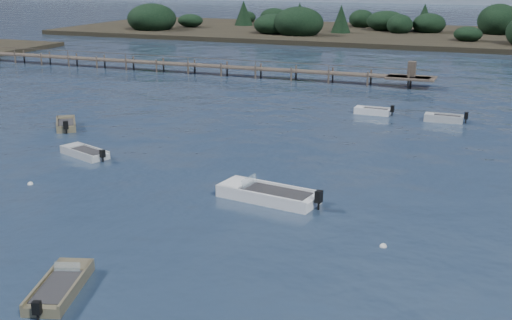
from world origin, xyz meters
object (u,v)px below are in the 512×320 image
at_px(tender_far_white, 372,112).
at_px(dinghy_mid_grey, 85,154).
at_px(dinghy_mid_white_a, 268,196).
at_px(jetty, 191,65).
at_px(tender_far_grey_b, 444,120).
at_px(dinghy_near_olive, 60,289).
at_px(tender_far_grey, 66,126).

relative_size(tender_far_white, dinghy_mid_grey, 0.82).
xyz_separation_m(dinghy_mid_white_a, jetty, (-23.87, 37.57, 0.81)).
bearing_deg(tender_far_grey_b, dinghy_mid_grey, -137.79).
distance_m(tender_far_grey_b, tender_far_white, 6.00).
relative_size(dinghy_near_olive, jetty, 0.07).
bearing_deg(dinghy_mid_grey, dinghy_near_olive, -56.70).
bearing_deg(dinghy_mid_grey, tender_far_grey_b, 42.21).
height_order(dinghy_mid_white_a, dinghy_near_olive, dinghy_mid_white_a).
bearing_deg(jetty, tender_far_grey_b, -26.16).
height_order(dinghy_mid_white_a, tender_far_white, dinghy_mid_white_a).
bearing_deg(dinghy_near_olive, dinghy_mid_white_a, 73.22).
height_order(tender_far_grey_b, dinghy_near_olive, tender_far_grey_b).
bearing_deg(dinghy_mid_white_a, jetty, 122.43).
relative_size(dinghy_mid_white_a, jetty, 0.09).
height_order(tender_far_grey, dinghy_near_olive, tender_far_grey).
height_order(tender_far_grey_b, tender_far_white, tender_far_grey_b).
bearing_deg(tender_far_grey, dinghy_mid_grey, -44.54).
distance_m(tender_far_grey_b, jetty, 34.18).
relative_size(tender_far_white, dinghy_near_olive, 0.77).
height_order(tender_far_white, tender_far_grey, tender_far_grey).
relative_size(tender_far_grey_b, tender_far_white, 1.01).
xyz_separation_m(dinghy_mid_white_a, dinghy_mid_grey, (-14.27, 3.39, -0.04)).
distance_m(tender_far_white, dinghy_near_olive, 36.01).
relative_size(dinghy_mid_white_a, dinghy_near_olive, 1.38).
height_order(dinghy_mid_white_a, dinghy_mid_grey, dinghy_mid_white_a).
bearing_deg(dinghy_mid_white_a, dinghy_mid_grey, 166.62).
distance_m(dinghy_mid_white_a, dinghy_near_olive, 13.12).
bearing_deg(tender_far_grey_b, tender_far_grey, -154.27).
height_order(tender_far_white, jetty, jetty).
height_order(tender_far_grey_b, dinghy_mid_white_a, dinghy_mid_white_a).
bearing_deg(tender_far_white, tender_far_grey_b, -6.16).
relative_size(dinghy_mid_grey, tender_far_grey, 1.12).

